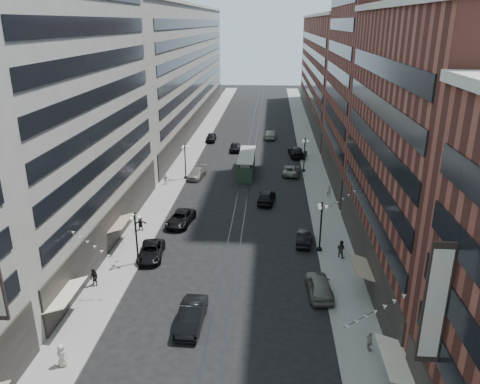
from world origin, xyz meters
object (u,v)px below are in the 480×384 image
(pedestrian_2, at_px, (94,278))
(car_10, at_px, (304,238))
(car_13, at_px, (235,147))
(car_2, at_px, (151,251))
(car_11, at_px, (291,170))
(car_12, at_px, (296,152))
(pedestrian_8, at_px, (329,190))
(car_7, at_px, (181,218))
(pedestrian_1, at_px, (62,355))
(pedestrian_4, at_px, (370,342))
(lamppost_se_far, at_px, (321,225))
(pedestrian_5, at_px, (140,224))
(pedestrian_6, at_px, (166,179))
(streetcar, at_px, (247,164))
(car_14, at_px, (271,135))
(lamppost_se_mid, at_px, (304,154))
(pedestrian_7, at_px, (341,249))
(car_4, at_px, (319,286))
(lamppost_sw_far, at_px, (136,236))
(car_extra_0, at_px, (266,197))
(lamppost_sw_mid, at_px, (185,160))
(car_8, at_px, (197,173))
(pedestrian_9, at_px, (306,155))
(car_5, at_px, (191,316))
(car_9, at_px, (211,137))

(pedestrian_2, relative_size, car_10, 0.39)
(car_13, bearing_deg, car_2, -100.75)
(car_11, bearing_deg, car_10, 97.70)
(car_12, bearing_deg, pedestrian_8, 94.86)
(car_7, relative_size, car_11, 1.04)
(pedestrian_1, relative_size, car_11, 0.33)
(pedestrian_1, bearing_deg, pedestrian_4, -158.55)
(lamppost_se_far, xyz_separation_m, pedestrian_5, (-20.28, 3.80, -2.15))
(car_10, xyz_separation_m, pedestrian_5, (-18.76, 1.99, 0.22))
(pedestrian_6, bearing_deg, streetcar, -166.79)
(car_2, xyz_separation_m, car_12, (16.65, 39.83, 0.17))
(car_12, bearing_deg, car_14, -75.54)
(streetcar, distance_m, car_11, 7.18)
(lamppost_se_mid, height_order, pedestrian_7, lamppost_se_mid)
(car_4, height_order, pedestrian_8, pedestrian_8)
(car_7, bearing_deg, pedestrian_1, -90.59)
(lamppost_sw_far, bearing_deg, pedestrian_4, -30.12)
(pedestrian_1, xyz_separation_m, pedestrian_6, (-1.24, 39.01, -0.08))
(lamppost_sw_far, relative_size, pedestrian_4, 3.54)
(pedestrian_4, xyz_separation_m, pedestrian_8, (0.61, 32.70, 0.03))
(car_extra_0, bearing_deg, pedestrian_7, 124.57)
(car_14, height_order, pedestrian_6, pedestrian_6)
(car_4, bearing_deg, car_12, -94.30)
(lamppost_sw_mid, distance_m, pedestrian_5, 19.41)
(car_8, distance_m, pedestrian_8, 20.84)
(lamppost_se_mid, distance_m, pedestrian_9, 6.92)
(pedestrian_7, relative_size, car_extra_0, 0.36)
(pedestrian_2, bearing_deg, lamppost_se_far, 43.53)
(car_5, height_order, car_9, car_5)
(car_4, xyz_separation_m, car_10, (-0.72, 10.15, -0.16))
(car_14, xyz_separation_m, pedestrian_7, (7.55, -51.97, 0.23))
(car_5, distance_m, car_14, 64.51)
(car_11, distance_m, pedestrian_7, 28.18)
(car_9, relative_size, pedestrian_9, 2.90)
(car_14, bearing_deg, car_13, 59.83)
(car_7, bearing_deg, car_13, 91.18)
(car_9, xyz_separation_m, pedestrian_8, (20.39, -30.75, 0.16))
(streetcar, relative_size, car_5, 2.10)
(car_12, height_order, car_14, car_12)
(car_5, bearing_deg, pedestrian_2, 154.67)
(lamppost_sw_mid, bearing_deg, car_4, -60.68)
(car_10, distance_m, car_13, 39.82)
(lamppost_sw_mid, bearing_deg, lamppost_se_far, -51.34)
(pedestrian_9, bearing_deg, pedestrian_1, -132.73)
(pedestrian_4, xyz_separation_m, car_10, (-3.69, 17.75, -0.21))
(lamppost_se_far, height_order, pedestrian_7, lamppost_se_far)
(car_4, bearing_deg, car_7, -47.71)
(lamppost_sw_far, xyz_separation_m, car_4, (17.60, -4.33, -2.22))
(pedestrian_5, bearing_deg, lamppost_sw_mid, 70.40)
(car_2, relative_size, car_10, 1.18)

